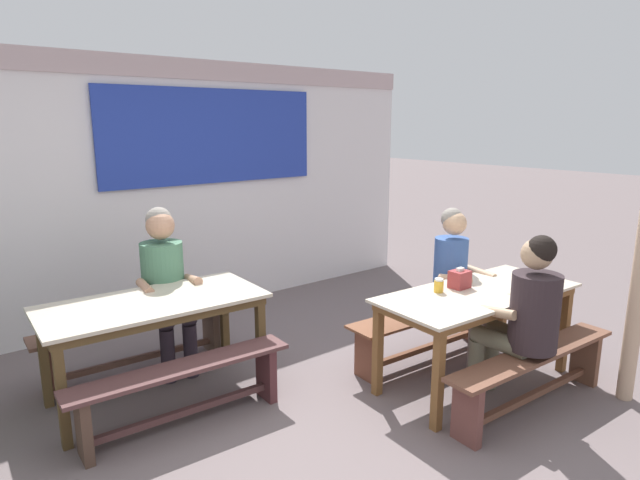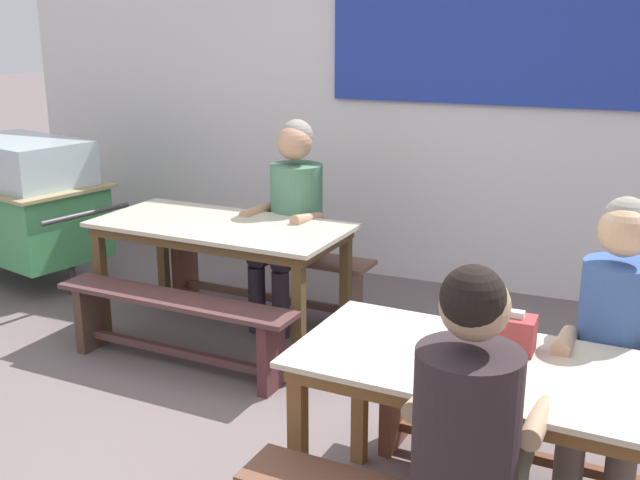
# 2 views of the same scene
# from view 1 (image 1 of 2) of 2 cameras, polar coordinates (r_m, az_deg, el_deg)

# --- Properties ---
(ground_plane) EXTENTS (40.00, 40.00, 0.00)m
(ground_plane) POSITION_cam_1_polar(r_m,az_deg,el_deg) (3.76, -0.21, -19.51)
(ground_plane) COLOR #685A5B
(backdrop_wall) EXTENTS (6.68, 0.23, 2.60)m
(backdrop_wall) POSITION_cam_1_polar(r_m,az_deg,el_deg) (5.61, -17.52, 5.59)
(backdrop_wall) COLOR silver
(backdrop_wall) RESTS_ON ground_plane
(dining_table_far) EXTENTS (1.58, 0.81, 0.74)m
(dining_table_far) POSITION_cam_1_polar(r_m,az_deg,el_deg) (4.06, -17.27, -7.16)
(dining_table_far) COLOR #C1B59E
(dining_table_far) RESTS_ON ground_plane
(dining_table_near) EXTENTS (1.67, 0.79, 0.74)m
(dining_table_near) POSITION_cam_1_polar(r_m,az_deg,el_deg) (4.25, 16.44, -6.21)
(dining_table_near) COLOR beige
(dining_table_near) RESTS_ON ground_plane
(bench_far_back) EXTENTS (1.56, 0.35, 0.43)m
(bench_far_back) POSITION_cam_1_polar(r_m,az_deg,el_deg) (4.64, -19.01, -9.73)
(bench_far_back) COLOR brown
(bench_far_back) RESTS_ON ground_plane
(bench_far_front) EXTENTS (1.50, 0.31, 0.43)m
(bench_far_front) POSITION_cam_1_polar(r_m,az_deg,el_deg) (3.77, -14.31, -14.81)
(bench_far_front) COLOR #4D2F2E
(bench_far_front) RESTS_ON ground_plane
(bench_near_back) EXTENTS (1.55, 0.40, 0.43)m
(bench_near_back) POSITION_cam_1_polar(r_m,az_deg,el_deg) (4.69, 11.27, -9.18)
(bench_near_back) COLOR brown
(bench_near_back) RESTS_ON ground_plane
(bench_near_front) EXTENTS (1.64, 0.33, 0.43)m
(bench_near_front) POSITION_cam_1_polar(r_m,az_deg,el_deg) (4.12, 21.73, -12.81)
(bench_near_front) COLOR brown
(bench_near_front) RESTS_ON ground_plane
(person_right_near_table) EXTENTS (0.40, 0.56, 1.29)m
(person_right_near_table) POSITION_cam_1_polar(r_m,az_deg,el_deg) (4.69, 14.40, -3.74)
(person_right_near_table) COLOR #6A5B55
(person_right_near_table) RESTS_ON ground_plane
(person_center_facing) EXTENTS (0.48, 0.57, 1.33)m
(person_center_facing) POSITION_cam_1_polar(r_m,az_deg,el_deg) (4.51, -16.16, -3.91)
(person_center_facing) COLOR #29212B
(person_center_facing) RESTS_ON ground_plane
(person_near_front) EXTENTS (0.44, 0.59, 1.27)m
(person_near_front) POSITION_cam_1_polar(r_m,az_deg,el_deg) (3.96, 20.93, -7.20)
(person_near_front) COLOR #696752
(person_near_front) RESTS_ON ground_plane
(tissue_box) EXTENTS (0.15, 0.12, 0.16)m
(tissue_box) POSITION_cam_1_polar(r_m,az_deg,el_deg) (4.25, 14.62, -4.04)
(tissue_box) COLOR maroon
(tissue_box) RESTS_ON dining_table_near
(condiment_jar) EXTENTS (0.07, 0.07, 0.11)m
(condiment_jar) POSITION_cam_1_polar(r_m,az_deg,el_deg) (4.11, 12.51, -4.75)
(condiment_jar) COLOR gold
(condiment_jar) RESTS_ON dining_table_near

